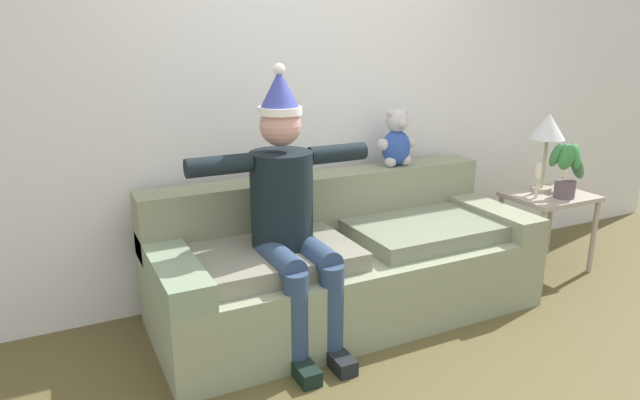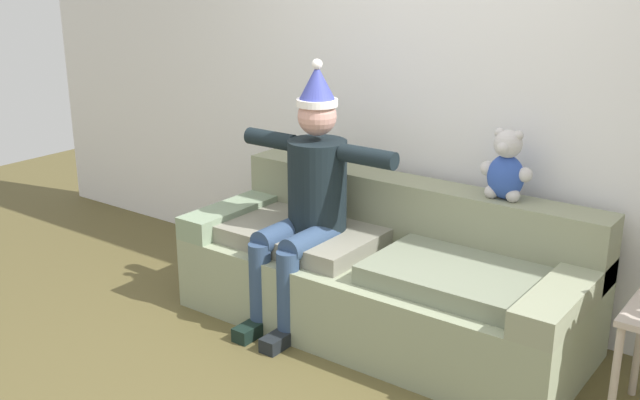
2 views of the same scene
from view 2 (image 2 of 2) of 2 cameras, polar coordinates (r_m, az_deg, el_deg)
name	(u,v)px [view 2 (image 2 of 2)]	position (r m, az deg, el deg)	size (l,w,h in m)	color
back_wall	(439,81)	(4.47, 9.00, 8.88)	(7.00, 0.10, 2.70)	silver
couch	(385,275)	(4.30, 4.93, -5.70)	(2.30, 0.92, 0.80)	gray
person_seated	(307,194)	(4.25, -0.97, 0.46)	(1.02, 0.77, 1.51)	black
teddy_bear	(506,168)	(4.10, 13.90, 2.37)	(0.29, 0.17, 0.38)	#2C4BA5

